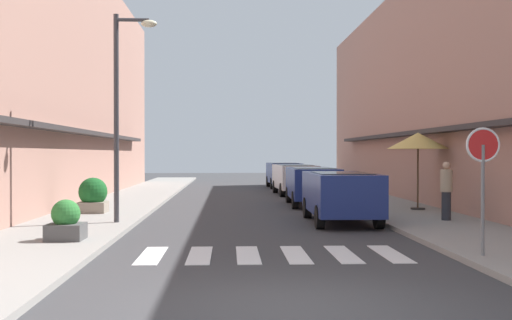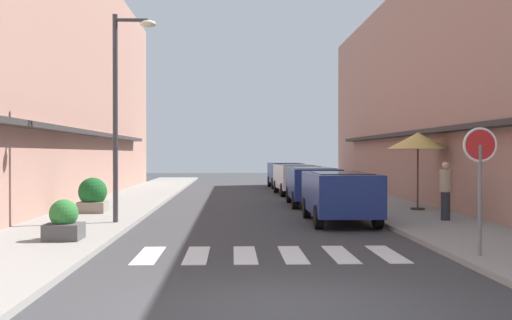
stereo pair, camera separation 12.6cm
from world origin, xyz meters
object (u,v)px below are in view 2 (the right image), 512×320
object	(u,v)px
round_street_sign	(480,158)
cafe_umbrella	(418,141)
parked_car_distant	(285,172)
parked_car_far	(296,176)
street_lamp	(122,96)
pedestrian_walking_near	(446,190)
parked_car_mid	(313,182)
parked_car_near	(340,191)
planter_corner	(64,222)
planter_midblock	(93,196)

from	to	relation	value
round_street_sign	cafe_umbrella	distance (m)	9.62
parked_car_distant	cafe_umbrella	size ratio (longest dim) A/B	1.52
parked_car_far	street_lamp	world-z (taller)	street_lamp
parked_car_far	pedestrian_walking_near	size ratio (longest dim) A/B	2.74
parked_car_mid	street_lamp	distance (m)	9.44
parked_car_mid	round_street_sign	distance (m)	12.73
parked_car_near	parked_car_mid	distance (m)	6.07
parked_car_far	round_street_sign	xyz separation A→B (m)	(1.48, -19.00, 1.02)
parked_car_distant	street_lamp	distance (m)	20.29
parked_car_mid	parked_car_far	distance (m)	6.39
parked_car_distant	pedestrian_walking_near	bearing A→B (deg)	-81.20
parked_car_near	planter_corner	bearing A→B (deg)	-149.14
parked_car_far	round_street_sign	bearing A→B (deg)	-85.54
parked_car_far	parked_car_near	bearing A→B (deg)	-90.00
parked_car_far	pedestrian_walking_near	world-z (taller)	pedestrian_walking_near
parked_car_near	planter_midblock	distance (m)	7.92
parked_car_distant	round_street_sign	size ratio (longest dim) A/B	1.66
parked_car_near	parked_car_far	size ratio (longest dim) A/B	0.96
street_lamp	planter_midblock	world-z (taller)	street_lamp
parked_car_near	street_lamp	bearing A→B (deg)	-174.66
parked_car_distant	cafe_umbrella	xyz separation A→B (m)	(3.16, -15.64, 1.51)
parked_car_far	pedestrian_walking_near	distance (m)	13.25
round_street_sign	cafe_umbrella	xyz separation A→B (m)	(1.68, 9.46, 0.49)
street_lamp	parked_car_far	bearing A→B (deg)	64.77
parked_car_distant	round_street_sign	bearing A→B (deg)	-86.62
parked_car_distant	planter_midblock	xyz separation A→B (m)	(-7.58, -16.30, -0.26)
cafe_umbrella	planter_midblock	distance (m)	10.90
round_street_sign	street_lamp	size ratio (longest dim) A/B	0.42
street_lamp	pedestrian_walking_near	bearing A→B (deg)	0.79
parked_car_far	planter_midblock	xyz separation A→B (m)	(-7.58, -10.19, -0.26)
cafe_umbrella	planter_midblock	xyz separation A→B (m)	(-10.74, -0.66, -1.77)
parked_car_near	parked_car_distant	world-z (taller)	same
round_street_sign	planter_midblock	distance (m)	12.70
planter_corner	pedestrian_walking_near	bearing A→B (deg)	20.36
parked_car_mid	parked_car_distant	xyz separation A→B (m)	(0.00, 12.50, -0.00)
parked_car_far	planter_corner	distance (m)	17.89
pedestrian_walking_near	parked_car_mid	bearing A→B (deg)	-148.02
parked_car_near	street_lamp	distance (m)	6.72
round_street_sign	planter_corner	world-z (taller)	round_street_sign
planter_corner	planter_midblock	size ratio (longest dim) A/B	0.79
round_street_sign	street_lamp	world-z (taller)	street_lamp
parked_car_far	round_street_sign	world-z (taller)	round_street_sign
parked_car_mid	parked_car_far	world-z (taller)	same
street_lamp	parked_car_distant	bearing A→B (deg)	72.21
parked_car_near	parked_car_far	world-z (taller)	same
parked_car_mid	cafe_umbrella	size ratio (longest dim) A/B	1.71
parked_car_mid	planter_midblock	distance (m)	8.48
parked_car_mid	parked_car_distant	size ratio (longest dim) A/B	1.13
planter_corner	pedestrian_walking_near	distance (m)	10.41
pedestrian_walking_near	cafe_umbrella	bearing A→B (deg)	-175.98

